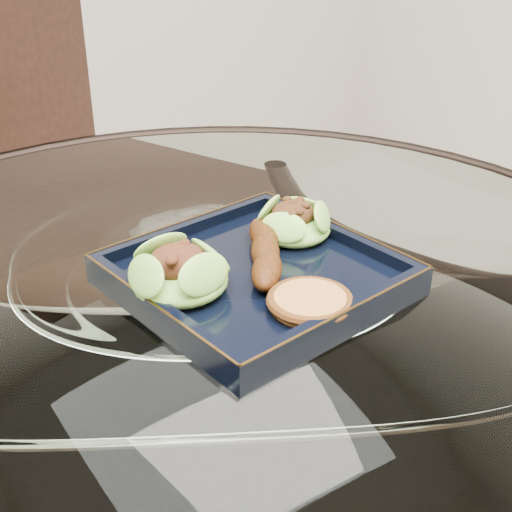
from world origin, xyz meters
TOP-DOWN VIEW (x-y plane):
  - dining_table at (-0.00, -0.00)m, footprint 1.13×1.13m
  - dining_chair at (0.00, 0.53)m, footprint 0.60×0.60m
  - navy_plate at (0.04, -0.03)m, footprint 0.30×0.30m
  - lettuce_wrap_left at (-0.05, -0.02)m, footprint 0.13×0.13m
  - lettuce_wrap_right at (0.12, 0.02)m, footprint 0.10×0.10m
  - roasted_plantain at (0.06, -0.02)m, footprint 0.11×0.15m
  - crumb_patty at (0.04, -0.12)m, footprint 0.10×0.10m

SIDE VIEW (x-z plane):
  - dining_chair at x=0.00m, z-range 0.06..1.11m
  - dining_table at x=0.00m, z-range 0.21..0.98m
  - navy_plate at x=0.04m, z-range 0.76..0.78m
  - crumb_patty at x=0.04m, z-range 0.78..0.80m
  - roasted_plantain at x=0.06m, z-range 0.78..0.81m
  - lettuce_wrap_right at x=0.12m, z-range 0.78..0.81m
  - lettuce_wrap_left at x=-0.05m, z-range 0.78..0.82m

